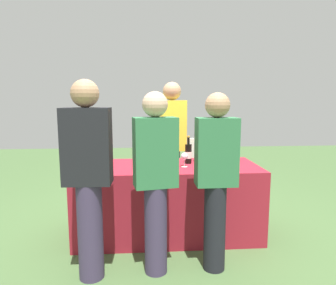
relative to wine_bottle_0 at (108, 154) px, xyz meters
name	(u,v)px	position (x,y,z in m)	size (l,w,h in m)	color
ground_plane	(168,234)	(0.65, -0.18, -0.88)	(12.00, 12.00, 0.00)	#476638
tasting_table	(168,200)	(0.65, -0.18, -0.50)	(1.94, 0.80, 0.78)	maroon
wine_bottle_0	(108,154)	(0.00, 0.00, 0.00)	(0.07, 0.07, 0.31)	black
wine_bottle_1	(188,153)	(0.89, -0.08, 0.00)	(0.07, 0.07, 0.31)	black
wine_bottle_2	(198,152)	(1.01, 0.00, 0.01)	(0.07, 0.07, 0.31)	black
wine_bottle_3	(217,151)	(1.24, 0.01, 0.01)	(0.07, 0.07, 0.32)	black
wine_bottle_4	(234,151)	(1.43, 0.02, 0.00)	(0.07, 0.07, 0.31)	black
wine_glass_0	(184,157)	(0.82, -0.25, 0.00)	(0.07, 0.07, 0.15)	silver
wine_glass_1	(201,157)	(0.99, -0.27, 0.00)	(0.08, 0.08, 0.15)	silver
wine_glass_2	(219,159)	(1.16, -0.37, -0.01)	(0.07, 0.07, 0.14)	silver
wine_glass_3	(235,159)	(1.33, -0.37, -0.01)	(0.07, 0.07, 0.14)	silver
ice_bucket	(217,154)	(1.20, -0.15, 0.00)	(0.20, 0.20, 0.22)	silver
server_pouring	(172,143)	(0.75, 0.45, 0.05)	(0.41, 0.26, 1.70)	#3F3351
guest_0	(88,173)	(-0.04, -0.94, 0.01)	(0.38, 0.22, 1.64)	#3F3351
guest_1	(155,177)	(0.50, -0.90, -0.04)	(0.38, 0.25, 1.55)	#3F3351
guest_2	(216,175)	(1.01, -0.89, -0.04)	(0.35, 0.21, 1.54)	black
menu_board	(205,170)	(1.27, 0.86, -0.41)	(0.54, 0.03, 0.94)	white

